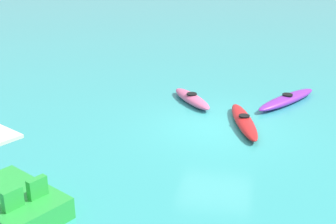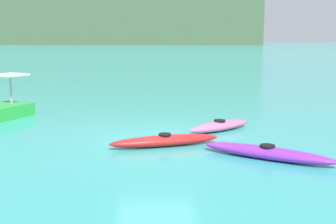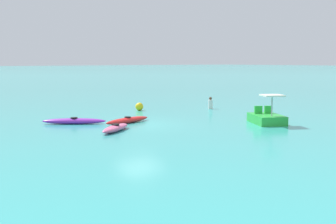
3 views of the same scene
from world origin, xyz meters
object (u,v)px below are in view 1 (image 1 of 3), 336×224
object	(u,v)px
kayak_pink	(192,99)
pedal_boat_green	(12,200)
kayak_purple	(287,99)
kayak_red	(244,121)

from	to	relation	value
kayak_pink	pedal_boat_green	distance (m)	8.61
kayak_purple	kayak_pink	bearing A→B (deg)	99.59
kayak_red	kayak_purple	size ratio (longest dim) A/B	1.01
kayak_pink	pedal_boat_green	world-z (taller)	pedal_boat_green
kayak_red	kayak_pink	bearing A→B (deg)	45.83
kayak_pink	pedal_boat_green	bearing A→B (deg)	160.73
kayak_pink	kayak_red	bearing A→B (deg)	-134.17
kayak_red	kayak_purple	xyz separation A→B (m)	(2.56, -1.53, -0.00)
kayak_pink	pedal_boat_green	size ratio (longest dim) A/B	0.88
kayak_red	kayak_pink	distance (m)	2.81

